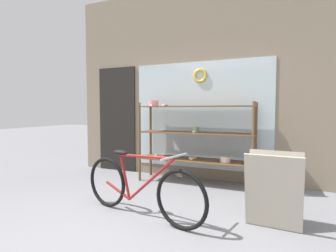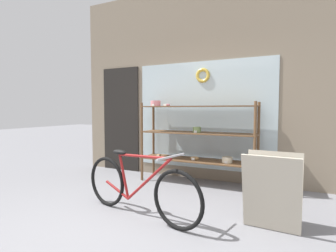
{
  "view_description": "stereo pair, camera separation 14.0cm",
  "coord_description": "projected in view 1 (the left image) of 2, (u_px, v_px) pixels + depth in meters",
  "views": [
    {
      "loc": [
        1.52,
        -2.12,
        1.25
      ],
      "look_at": [
        0.11,
        1.17,
        1.02
      ],
      "focal_mm": 28.0,
      "sensor_mm": 36.0,
      "label": 1
    },
    {
      "loc": [
        1.65,
        -2.06,
        1.25
      ],
      "look_at": [
        0.11,
        1.17,
        1.02
      ],
      "focal_mm": 28.0,
      "sensor_mm": 36.0,
      "label": 2
    }
  ],
  "objects": [
    {
      "name": "bicycle",
      "position": [
        139.0,
        187.0,
        3.04
      ],
      "size": [
        1.74,
        0.54,
        0.77
      ],
      "rotation": [
        0.0,
        0.0,
        -0.22
      ],
      "color": "black",
      "rests_on": "ground_plane"
    },
    {
      "name": "display_case",
      "position": [
        194.0,
        135.0,
        4.4
      ],
      "size": [
        1.95,
        0.47,
        1.41
      ],
      "color": "brown",
      "rests_on": "ground_plane"
    },
    {
      "name": "ground_plane",
      "position": [
        112.0,
        234.0,
        2.62
      ],
      "size": [
        30.0,
        30.0,
        0.0
      ],
      "primitive_type": "plane",
      "color": "gray"
    },
    {
      "name": "sandwich_board",
      "position": [
        274.0,
        190.0,
        2.73
      ],
      "size": [
        0.58,
        0.41,
        0.79
      ],
      "rotation": [
        0.0,
        0.0,
        -0.06
      ],
      "color": "#B2A893",
      "rests_on": "ground_plane"
    },
    {
      "name": "storefront_facade",
      "position": [
        188.0,
        86.0,
        4.78
      ],
      "size": [
        4.69,
        0.13,
        3.47
      ],
      "color": "gray",
      "rests_on": "ground_plane"
    }
  ]
}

